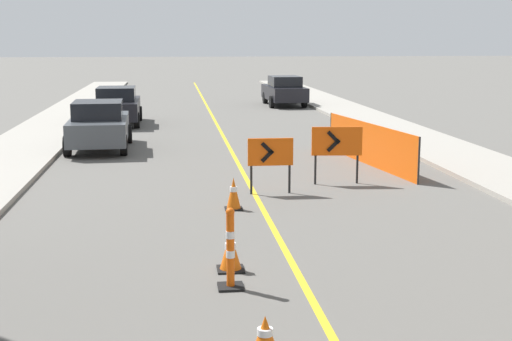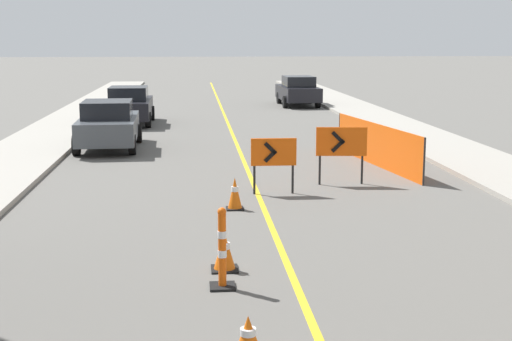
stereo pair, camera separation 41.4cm
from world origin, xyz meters
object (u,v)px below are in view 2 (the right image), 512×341
at_px(traffic_cone_fifth, 224,251).
at_px(traffic_cone_farthest, 235,194).
at_px(traffic_cone_fourth, 248,338).
at_px(delineator_post_rear, 222,253).
at_px(parked_car_curb_near, 109,125).
at_px(parked_car_curb_far, 298,91).
at_px(arrow_barricade_primary, 274,155).
at_px(arrow_barricade_secondary, 341,144).
at_px(parked_car_curb_mid, 129,105).

distance_m(traffic_cone_fifth, traffic_cone_farthest, 4.03).
height_order(traffic_cone_fourth, delineator_post_rear, delineator_post_rear).
height_order(parked_car_curb_near, parked_car_curb_far, same).
xyz_separation_m(delineator_post_rear, arrow_barricade_primary, (1.45, 6.27, 0.41)).
xyz_separation_m(traffic_cone_fourth, traffic_cone_farthest, (0.27, 7.21, 0.08)).
relative_size(arrow_barricade_secondary, parked_car_curb_near, 0.33).
distance_m(arrow_barricade_primary, parked_car_curb_mid, 14.85).
bearing_deg(parked_car_curb_near, traffic_cone_farthest, -69.55).
height_order(traffic_cone_fourth, parked_car_curb_far, parked_car_curb_far).
xyz_separation_m(traffic_cone_fourth, parked_car_curb_near, (-3.34, 15.98, 0.54)).
bearing_deg(parked_car_curb_far, traffic_cone_fifth, -102.88).
relative_size(delineator_post_rear, parked_car_curb_mid, 0.28).
height_order(parked_car_curb_near, parked_car_curb_mid, same).
distance_m(parked_car_curb_mid, parked_car_curb_far, 11.36).
xyz_separation_m(traffic_cone_farthest, parked_car_curb_far, (4.78, 23.35, 0.46)).
xyz_separation_m(traffic_cone_farthest, delineator_post_rear, (-0.46, -4.81, 0.18)).
bearing_deg(traffic_cone_fourth, arrow_barricade_secondary, 72.40).
xyz_separation_m(traffic_cone_fourth, delineator_post_rear, (-0.19, 2.40, 0.26)).
bearing_deg(delineator_post_rear, traffic_cone_fourth, -85.48).
bearing_deg(parked_car_curb_mid, traffic_cone_farthest, -78.08).
xyz_separation_m(traffic_cone_farthest, parked_car_curb_near, (-3.62, 8.76, 0.46)).
height_order(delineator_post_rear, arrow_barricade_primary, arrow_barricade_primary).
relative_size(parked_car_curb_near, parked_car_curb_mid, 1.01).
bearing_deg(traffic_cone_farthest, delineator_post_rear, -95.51).
distance_m(arrow_barricade_secondary, parked_car_curb_near, 9.02).
bearing_deg(delineator_post_rear, arrow_barricade_secondary, 65.82).
relative_size(traffic_cone_fifth, parked_car_curb_mid, 0.14).
bearing_deg(parked_car_curb_mid, parked_car_curb_far, 42.16).
bearing_deg(arrow_barricade_primary, arrow_barricade_secondary, 28.48).
relative_size(traffic_cone_fifth, delineator_post_rear, 0.52).
bearing_deg(traffic_cone_farthest, parked_car_curb_mid, 102.76).
distance_m(delineator_post_rear, parked_car_curb_far, 28.65).
height_order(arrow_barricade_secondary, parked_car_curb_far, parked_car_curb_far).
distance_m(delineator_post_rear, parked_car_curb_near, 13.94).
relative_size(traffic_cone_farthest, parked_car_curb_mid, 0.16).
bearing_deg(arrow_barricade_primary, traffic_cone_fifth, -103.52).
bearing_deg(parked_car_curb_near, delineator_post_rear, -78.90).
height_order(traffic_cone_farthest, parked_car_curb_near, parked_car_curb_near).
distance_m(traffic_cone_farthest, parked_car_curb_mid, 16.00).
distance_m(parked_car_curb_near, parked_car_curb_mid, 6.83).
distance_m(traffic_cone_farthest, parked_car_curb_near, 9.49).
height_order(parked_car_curb_mid, parked_car_curb_far, same).
distance_m(traffic_cone_fourth, traffic_cone_fifth, 3.20).
relative_size(traffic_cone_fourth, arrow_barricade_secondary, 0.37).
bearing_deg(traffic_cone_fifth, parked_car_curb_mid, 99.08).
height_order(arrow_barricade_secondary, parked_car_curb_near, parked_car_curb_near).
relative_size(delineator_post_rear, parked_car_curb_far, 0.27).
distance_m(traffic_cone_farthest, arrow_barricade_primary, 1.85).
bearing_deg(parked_car_curb_far, traffic_cone_fourth, -101.55).
distance_m(traffic_cone_farthest, delineator_post_rear, 4.84).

